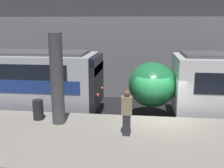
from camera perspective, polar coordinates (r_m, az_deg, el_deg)
The scene contains 6 objects.
ground_plane at distance 12.17m, azimuth 9.75°, elevation -11.40°, with size 120.00×120.00×0.00m, color black.
platform at distance 9.83m, azimuth 10.56°, elevation -14.50°, with size 40.00×4.75×1.01m.
station_rear_barrier at distance 17.55m, azimuth 9.09°, elevation 5.45°, with size 50.00×0.15×5.40m.
support_pillar_near at distance 10.61m, azimuth -11.88°, elevation 0.98°, with size 0.52×0.52×3.66m.
person_waiting at distance 9.47m, azimuth 3.22°, elevation -6.08°, with size 0.38×0.24×1.70m.
trash_bin at distance 11.59m, azimuth -15.78°, elevation -5.40°, with size 0.44×0.44×0.85m.
Camera 1 is at (-0.73, -11.05, 5.05)m, focal length 42.00 mm.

